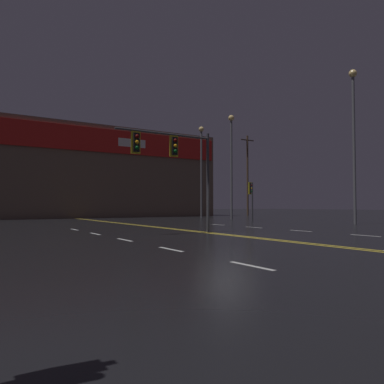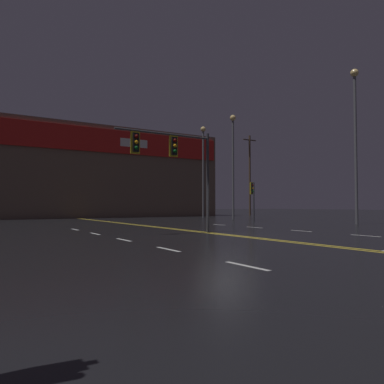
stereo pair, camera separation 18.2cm
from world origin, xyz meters
The scene contains 9 objects.
ground_plane centered at (0.00, 0.00, 0.00)m, with size 200.00×200.00×0.00m, color black.
road_markings centered at (0.90, -1.37, 0.00)m, with size 14.30×60.00×0.01m.
traffic_signal_median centered at (-1.80, 1.80, 3.71)m, with size 4.88×0.36×4.87m.
traffic_signal_corner_northeast centered at (10.29, 10.08, 2.36)m, with size 0.42×0.36×3.22m.
streetlight_near_left centered at (13.51, 2.82, 6.88)m, with size 0.56×0.56×11.01m.
streetlight_near_right centered at (12.15, 20.35, 6.29)m, with size 0.56×0.56×9.92m.
streetlight_far_left centered at (11.84, 14.70, 6.32)m, with size 0.56×0.56×9.98m.
building_backdrop centered at (0.00, 30.07, 4.99)m, with size 34.17×10.23×9.95m.
utility_pole_row centered at (-1.39, 25.05, 6.13)m, with size 46.62×0.26×12.80m.
Camera 1 is at (-10.20, -13.38, 1.30)m, focal length 35.00 mm.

